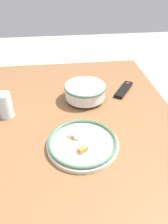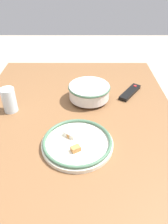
{
  "view_description": "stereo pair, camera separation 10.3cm",
  "coord_description": "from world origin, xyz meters",
  "px_view_note": "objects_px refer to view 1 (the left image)",
  "views": [
    {
      "loc": [
        0.77,
        -0.05,
        1.41
      ],
      "look_at": [
        -0.07,
        0.05,
        0.8
      ],
      "focal_mm": 35.0,
      "sensor_mm": 36.0,
      "label": 1
    },
    {
      "loc": [
        0.77,
        0.05,
        1.41
      ],
      "look_at": [
        -0.07,
        0.05,
        0.8
      ],
      "focal_mm": 35.0,
      "sensor_mm": 36.0,
      "label": 2
    }
  ],
  "objects_px": {
    "noodle_bowl": "(85,91)",
    "drinking_glass": "(5,105)",
    "food_plate": "(82,143)",
    "tv_remote": "(124,90)"
  },
  "relations": [
    {
      "from": "noodle_bowl",
      "to": "drinking_glass",
      "type": "relative_size",
      "value": 1.78
    },
    {
      "from": "noodle_bowl",
      "to": "food_plate",
      "type": "distance_m",
      "value": 0.36
    },
    {
      "from": "noodle_bowl",
      "to": "tv_remote",
      "type": "distance_m",
      "value": 0.25
    },
    {
      "from": "food_plate",
      "to": "drinking_glass",
      "type": "height_order",
      "value": "drinking_glass"
    },
    {
      "from": "tv_remote",
      "to": "drinking_glass",
      "type": "bearing_deg",
      "value": -130.3
    },
    {
      "from": "food_plate",
      "to": "tv_remote",
      "type": "height_order",
      "value": "food_plate"
    },
    {
      "from": "food_plate",
      "to": "tv_remote",
      "type": "xyz_separation_m",
      "value": [
        -0.42,
        0.29,
        -0.01
      ]
    },
    {
      "from": "food_plate",
      "to": "drinking_glass",
      "type": "xyz_separation_m",
      "value": [
        -0.25,
        -0.35,
        0.05
      ]
    },
    {
      "from": "noodle_bowl",
      "to": "tv_remote",
      "type": "height_order",
      "value": "noodle_bowl"
    },
    {
      "from": "food_plate",
      "to": "tv_remote",
      "type": "relative_size",
      "value": 1.63
    }
  ]
}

